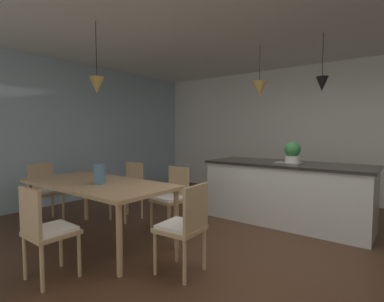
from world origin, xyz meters
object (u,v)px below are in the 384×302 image
at_px(chair_far_left, 129,188).
at_px(vase_on_dining_table, 99,174).
at_px(chair_far_right, 172,196).
at_px(chair_kitchen_end, 184,225).
at_px(chair_window_end, 45,190).
at_px(kitchen_island, 286,192).
at_px(dining_table, 98,187).
at_px(potted_plant_on_island, 292,152).
at_px(chair_near_right, 46,229).

xyz_separation_m(chair_far_left, vase_on_dining_table, (0.58, -0.92, 0.38)).
height_order(chair_far_right, chair_kitchen_end, same).
relative_size(chair_window_end, kitchen_island, 0.37).
relative_size(chair_far_right, vase_on_dining_table, 3.70).
bearing_deg(dining_table, kitchen_island, 53.71).
height_order(chair_far_left, kitchen_island, kitchen_island).
xyz_separation_m(chair_far_right, kitchen_island, (1.13, 1.30, -0.01)).
bearing_deg(chair_kitchen_end, chair_far_right, 136.98).
xyz_separation_m(dining_table, vase_on_dining_table, (0.12, -0.06, 0.18)).
relative_size(chair_far_right, kitchen_island, 0.37).
bearing_deg(potted_plant_on_island, chair_far_right, -132.87).
relative_size(chair_far_left, kitchen_island, 0.37).
bearing_deg(kitchen_island, dining_table, -126.29).
bearing_deg(dining_table, vase_on_dining_table, -26.08).
xyz_separation_m(dining_table, chair_far_left, (-0.45, 0.86, -0.20)).
xyz_separation_m(dining_table, chair_kitchen_end, (1.37, 0.00, -0.20)).
xyz_separation_m(chair_window_end, chair_far_left, (0.92, 0.86, 0.00)).
bearing_deg(chair_far_right, dining_table, -117.92).
bearing_deg(chair_far_right, chair_kitchen_end, -43.02).
relative_size(chair_near_right, chair_kitchen_end, 1.00).
xyz_separation_m(chair_window_end, chair_far_right, (1.83, 0.86, 0.00)).
relative_size(dining_table, potted_plant_on_island, 6.29).
relative_size(chair_far_left, chair_kitchen_end, 1.00).
bearing_deg(chair_far_left, chair_window_end, -137.00).
relative_size(chair_near_right, kitchen_island, 0.37).
distance_m(dining_table, chair_far_left, 0.99).
bearing_deg(chair_far_left, vase_on_dining_table, -57.97).
bearing_deg(kitchen_island, chair_far_right, -131.00).
bearing_deg(vase_on_dining_table, potted_plant_on_island, 55.28).
xyz_separation_m(chair_near_right, potted_plant_on_island, (1.21, 3.02, 0.59)).
height_order(chair_window_end, chair_far_right, same).
distance_m(dining_table, chair_window_end, 1.39).
relative_size(chair_window_end, chair_near_right, 1.00).
xyz_separation_m(kitchen_island, potted_plant_on_island, (0.08, 0.00, 0.60)).
bearing_deg(chair_near_right, chair_far_left, 117.69).
bearing_deg(chair_window_end, vase_on_dining_table, -2.36).
xyz_separation_m(dining_table, chair_far_right, (0.46, 0.86, -0.20)).
bearing_deg(vase_on_dining_table, chair_window_end, 177.64).
xyz_separation_m(chair_near_right, vase_on_dining_table, (-0.33, 0.80, 0.38)).
height_order(chair_kitchen_end, kitchen_island, kitchen_island).
bearing_deg(chair_window_end, chair_near_right, -25.27).
relative_size(chair_far_left, vase_on_dining_table, 3.70).
bearing_deg(chair_kitchen_end, potted_plant_on_island, 82.26).
relative_size(potted_plant_on_island, vase_on_dining_table, 1.36).
height_order(chair_kitchen_end, potted_plant_on_island, potted_plant_on_island).
bearing_deg(dining_table, chair_near_right, -62.35).
relative_size(chair_far_left, potted_plant_on_island, 2.73).
height_order(chair_far_right, kitchen_island, kitchen_island).
xyz_separation_m(dining_table, chair_window_end, (-1.37, 0.00, -0.20)).
relative_size(kitchen_island, vase_on_dining_table, 10.00).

